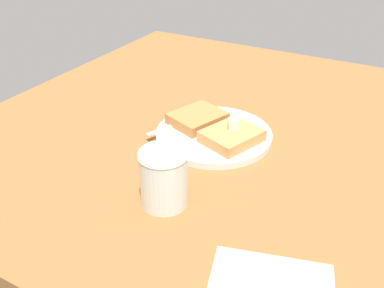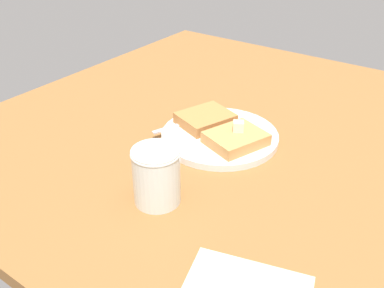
% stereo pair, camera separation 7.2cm
% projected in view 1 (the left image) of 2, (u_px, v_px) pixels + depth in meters
% --- Properties ---
extents(table_surface, '(1.00, 1.00, 0.02)m').
position_uv_depth(table_surface, '(229.00, 131.00, 0.88)').
color(table_surface, '#905E30').
rests_on(table_surface, ground).
extents(plate, '(0.22, 0.22, 0.01)m').
position_uv_depth(plate, '(214.00, 134.00, 0.82)').
color(plate, silver).
rests_on(plate, table_surface).
extents(toast_slice_left, '(0.11, 0.12, 0.02)m').
position_uv_depth(toast_slice_left, '(232.00, 136.00, 0.79)').
color(toast_slice_left, tan).
rests_on(toast_slice_left, plate).
extents(toast_slice_middle, '(0.11, 0.12, 0.02)m').
position_uv_depth(toast_slice_middle, '(198.00, 118.00, 0.85)').
color(toast_slice_middle, '#B9783E').
rests_on(toast_slice_middle, plate).
extents(butter_pat_primary, '(0.02, 0.02, 0.02)m').
position_uv_depth(butter_pat_primary, '(234.00, 124.00, 0.78)').
color(butter_pat_primary, '#F5F1C7').
rests_on(butter_pat_primary, toast_slice_left).
extents(fork, '(0.07, 0.15, 0.00)m').
position_uv_depth(fork, '(184.00, 121.00, 0.86)').
color(fork, silver).
rests_on(fork, plate).
extents(syrup_jar, '(0.07, 0.07, 0.09)m').
position_uv_depth(syrup_jar, '(164.00, 180.00, 0.64)').
color(syrup_jar, '#45220C').
rests_on(syrup_jar, table_surface).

